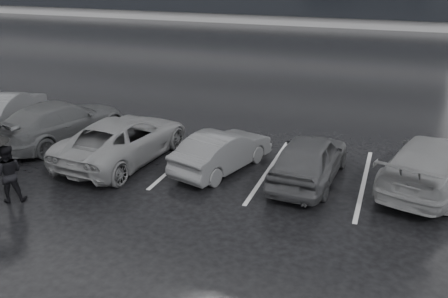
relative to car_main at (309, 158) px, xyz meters
name	(u,v)px	position (x,y,z in m)	size (l,w,h in m)	color
ground	(222,202)	(-1.86, -2.12, -0.69)	(160.00, 160.00, 0.00)	black
car_main	(309,158)	(0.00, 0.00, 0.00)	(1.63, 4.04, 1.38)	black
car_west_a	(222,151)	(-2.60, -0.07, -0.09)	(1.27, 3.65, 1.20)	#2F2F31
car_west_b	(124,139)	(-5.79, -0.36, 0.00)	(2.30, 4.99, 1.39)	#4E4E51
car_west_c	(61,122)	(-8.68, 0.39, 0.02)	(1.99, 4.89, 1.42)	black
car_west_d	(4,111)	(-11.38, 0.67, 0.05)	(1.57, 4.49, 1.48)	#2F2F31
car_east	(432,163)	(3.27, 0.73, 0.02)	(2.00, 4.92, 1.43)	#4E4E51
pedestrian_right	(8,174)	(-7.14, -3.89, 0.09)	(0.76, 0.59, 1.56)	black
stall_stripes	(225,164)	(-2.66, 0.38, -0.69)	(19.72, 5.00, 0.00)	#B3B3B6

